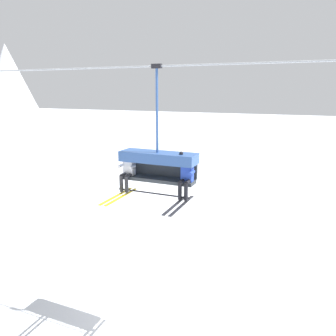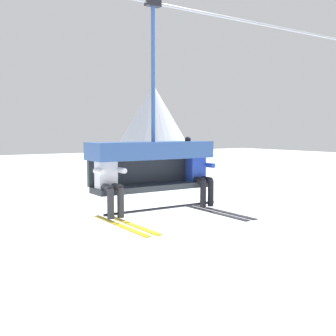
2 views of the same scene
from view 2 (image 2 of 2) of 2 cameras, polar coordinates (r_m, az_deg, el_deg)
mountain_peak_central at (r=48.15m, az=-2.02°, el=4.67°), size 13.04×13.04×11.15m
lift_cable at (r=7.74m, az=-1.65°, el=21.39°), size 20.95×0.05×0.05m
chairlift_chair at (r=7.47m, az=-2.30°, el=1.53°), size 2.27×0.74×3.58m
skier_white at (r=6.87m, az=-7.93°, el=-1.49°), size 0.46×1.70×1.23m
skier_blue at (r=7.84m, az=4.29°, el=-0.50°), size 0.48×1.70×1.34m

